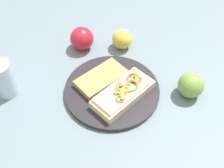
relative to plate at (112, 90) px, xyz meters
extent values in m
plane|color=slate|center=(0.00, 0.00, -0.01)|extent=(2.00, 2.00, 0.00)
cylinder|color=#28252A|center=(0.00, 0.00, 0.00)|extent=(0.28, 0.28, 0.01)
cube|color=beige|center=(0.04, 0.01, 0.02)|extent=(0.13, 0.20, 0.03)
cube|color=#EEE2C9|center=(0.04, 0.01, 0.04)|extent=(0.11, 0.18, 0.01)
torus|color=#AE7133|center=(0.03, 0.06, 0.05)|extent=(0.04, 0.04, 0.02)
torus|color=#BA7338|center=(0.05, 0.04, 0.05)|extent=(0.05, 0.05, 0.02)
torus|color=#BD7D2A|center=(0.05, 0.01, 0.05)|extent=(0.05, 0.05, 0.02)
torus|color=#BD7139|center=(0.04, 0.01, 0.05)|extent=(0.04, 0.04, 0.02)
torus|color=#AA6B31|center=(0.03, 0.05, 0.05)|extent=(0.05, 0.05, 0.02)
torus|color=#C26930|center=(0.07, -0.02, 0.05)|extent=(0.04, 0.04, 0.01)
cube|color=#7EB636|center=(0.06, 0.01, 0.05)|extent=(0.02, 0.06, 0.01)
cube|color=#77A13C|center=(0.02, 0.05, 0.05)|extent=(0.04, 0.05, 0.01)
cube|color=#74A34A|center=(0.03, 0.00, 0.05)|extent=(0.04, 0.05, 0.01)
cube|color=#7DB245|center=(0.06, 0.00, 0.05)|extent=(0.04, 0.03, 0.01)
cube|color=#79A643|center=(0.02, 0.07, 0.05)|extent=(0.05, 0.04, 0.01)
cube|color=tan|center=(-0.04, -0.01, 0.02)|extent=(0.11, 0.17, 0.02)
sphere|color=#74A144|center=(0.12, 0.19, 0.03)|extent=(0.08, 0.08, 0.08)
sphere|color=red|center=(-0.22, 0.01, 0.03)|extent=(0.10, 0.10, 0.08)
sphere|color=gold|center=(-0.16, 0.13, 0.03)|extent=(0.09, 0.09, 0.07)
cylinder|color=silver|center=(-0.16, -0.26, 0.05)|extent=(0.06, 0.06, 0.11)
camera|label=1|loc=(0.44, -0.26, 0.62)|focal=43.48mm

